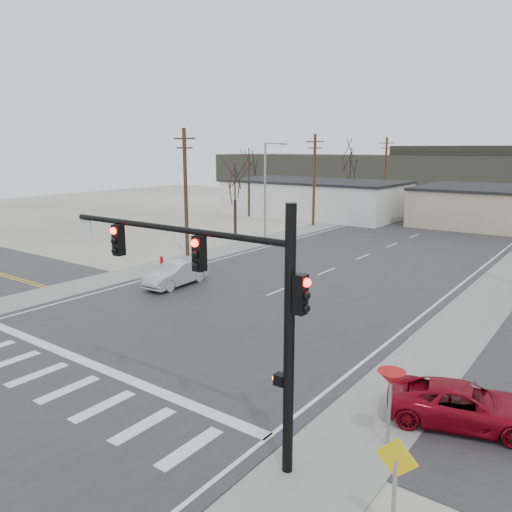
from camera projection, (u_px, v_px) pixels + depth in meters
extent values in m
plane|color=silver|center=(186.00, 329.00, 23.89)|extent=(140.00, 140.00, 0.00)
cube|color=#2A2A2D|center=(333.00, 269.00, 35.68)|extent=(18.00, 110.00, 0.05)
cube|color=#2A2A2D|center=(186.00, 328.00, 23.88)|extent=(90.00, 10.00, 0.04)
cube|color=gray|center=(256.00, 242.00, 45.76)|extent=(3.00, 90.00, 0.06)
cube|color=gray|center=(510.00, 277.00, 33.45)|extent=(3.00, 90.00, 0.06)
cylinder|color=black|center=(289.00, 346.00, 12.56)|extent=(0.28, 0.28, 7.20)
cylinder|color=black|center=(168.00, 228.00, 14.45)|extent=(8.40, 0.18, 0.18)
cube|color=black|center=(199.00, 253.00, 13.88)|extent=(0.32, 0.30, 1.00)
cube|color=black|center=(118.00, 240.00, 15.91)|extent=(0.32, 0.30, 1.00)
sphere|color=#FF0C05|center=(195.00, 243.00, 13.68)|extent=(0.22, 0.22, 0.22)
sphere|color=#FF0C05|center=(114.00, 231.00, 15.71)|extent=(0.22, 0.22, 0.22)
cube|color=black|center=(300.00, 294.00, 12.09)|extent=(0.30, 0.30, 1.00)
cube|color=silver|center=(86.00, 229.00, 16.86)|extent=(0.60, 0.04, 0.60)
cube|color=black|center=(280.00, 380.00, 12.92)|extent=(0.30, 0.25, 0.30)
sphere|color=#FF5905|center=(276.00, 378.00, 13.00)|extent=(0.18, 0.18, 0.18)
cylinder|color=#A50C0C|center=(162.00, 263.00, 36.02)|extent=(0.24, 0.24, 0.70)
sphere|color=#A50C0C|center=(161.00, 258.00, 35.94)|extent=(0.24, 0.24, 0.24)
cylinder|color=gray|center=(389.00, 414.00, 14.24)|extent=(0.10, 0.10, 2.10)
cone|color=#A50C0C|center=(391.00, 378.00, 14.00)|extent=(0.80, 0.80, 0.40)
cylinder|color=gray|center=(394.00, 504.00, 10.61)|extent=(0.10, 0.10, 2.10)
cube|color=yellow|center=(397.00, 458.00, 10.38)|extent=(0.92, 0.05, 0.92)
cube|color=silver|center=(314.00, 199.00, 64.18)|extent=(22.00, 12.00, 4.20)
cube|color=black|center=(315.00, 181.00, 63.71)|extent=(22.30, 12.30, 0.30)
cylinder|color=#41311E|center=(186.00, 194.00, 38.94)|extent=(0.30, 0.30, 10.00)
cube|color=#41311E|center=(184.00, 139.00, 38.05)|extent=(2.20, 0.12, 0.12)
cube|color=#41311E|center=(184.00, 148.00, 38.20)|extent=(1.60, 0.12, 0.12)
cylinder|color=#41311E|center=(314.00, 181.00, 54.67)|extent=(0.30, 0.30, 10.00)
cube|color=#41311E|center=(315.00, 141.00, 53.78)|extent=(2.20, 0.12, 0.12)
cube|color=#41311E|center=(315.00, 148.00, 53.93)|extent=(1.60, 0.12, 0.12)
cylinder|color=#41311E|center=(385.00, 173.00, 70.40)|extent=(0.30, 0.30, 10.00)
cube|color=#41311E|center=(387.00, 143.00, 69.51)|extent=(2.20, 0.12, 0.12)
cube|color=#41311E|center=(386.00, 148.00, 69.66)|extent=(1.60, 0.12, 0.12)
cylinder|color=gray|center=(265.00, 192.00, 46.62)|extent=(0.20, 0.20, 9.00)
cylinder|color=gray|center=(274.00, 143.00, 45.11)|extent=(2.00, 0.12, 0.12)
cube|color=gray|center=(283.00, 144.00, 44.54)|extent=(0.60, 0.25, 0.18)
cylinder|color=#2E251C|center=(235.00, 220.00, 46.76)|extent=(0.28, 0.28, 3.75)
cylinder|color=#2E251C|center=(235.00, 184.00, 46.05)|extent=(0.14, 0.14, 3.75)
cylinder|color=#2E251C|center=(349.00, 195.00, 67.71)|extent=(0.28, 0.28, 4.50)
cylinder|color=#2E251C|center=(350.00, 165.00, 66.86)|extent=(0.14, 0.14, 4.50)
cylinder|color=#2E251C|center=(249.00, 199.00, 62.92)|extent=(0.28, 0.28, 4.50)
cylinder|color=#2E251C|center=(249.00, 166.00, 62.06)|extent=(0.14, 0.14, 4.50)
cube|color=#333026|center=(355.00, 170.00, 115.81)|extent=(70.00, 18.00, 7.00)
imported|color=#A2A9AD|center=(176.00, 274.00, 31.16)|extent=(1.87, 4.70, 1.52)
imported|color=black|center=(462.00, 220.00, 54.35)|extent=(2.56, 5.42, 1.53)
imported|color=black|center=(456.00, 209.00, 65.45)|extent=(1.53, 3.61, 1.22)
imported|color=maroon|center=(463.00, 405.00, 15.45)|extent=(5.01, 3.38, 1.28)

